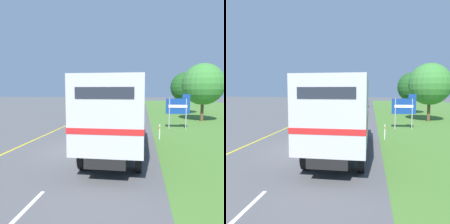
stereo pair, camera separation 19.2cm
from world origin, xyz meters
TOP-DOWN VIEW (x-y plane):
  - ground_plane at (0.00, 0.00)m, footprint 200.00×200.00m
  - grass_shoulder at (13.70, 22.42)m, footprint 20.00×76.21m
  - edge_line_yellow at (-3.70, 22.42)m, footprint 0.12×76.21m
  - centre_dash_nearest at (0.00, -6.02)m, footprint 0.12×2.60m
  - centre_dash_near at (0.00, 0.58)m, footprint 0.12×2.60m
  - centre_dash_mid_a at (0.00, 7.18)m, footprint 0.12×2.60m
  - centre_dash_mid_b at (0.00, 13.78)m, footprint 0.12×2.60m
  - centre_dash_far at (0.00, 20.38)m, footprint 0.12×2.60m
  - centre_dash_farthest at (0.00, 26.98)m, footprint 0.12×2.60m
  - horse_trailer_truck at (1.76, -0.29)m, footprint 2.52×8.09m
  - lead_car_white at (-1.80, 16.41)m, footprint 1.80×4.20m
  - lead_car_blue_ahead at (1.81, 32.61)m, footprint 1.80×3.87m
  - lead_car_silver_ahead at (-2.03, 50.48)m, footprint 1.80×3.91m
  - highway_sign at (5.79, 7.23)m, footprint 1.86×0.09m
  - roadside_tree_near at (8.92, 12.25)m, footprint 4.14×4.14m
  - roadside_tree_mid at (8.71, 20.13)m, footprint 4.01×4.01m
  - delineator_post at (4.04, 3.12)m, footprint 0.08×0.08m

SIDE VIEW (x-z plane):
  - ground_plane at x=0.00m, z-range 0.00..0.00m
  - edge_line_yellow at x=-3.70m, z-range 0.00..0.01m
  - centre_dash_nearest at x=0.00m, z-range 0.00..0.01m
  - centre_dash_near at x=0.00m, z-range 0.00..0.01m
  - centre_dash_mid_a at x=0.00m, z-range 0.00..0.01m
  - centre_dash_mid_b at x=0.00m, z-range 0.00..0.01m
  - centre_dash_far at x=0.00m, z-range 0.00..0.01m
  - centre_dash_farthest at x=0.00m, z-range 0.00..0.01m
  - grass_shoulder at x=13.70m, z-range 0.00..0.01m
  - delineator_post at x=4.04m, z-range 0.03..0.98m
  - lead_car_silver_ahead at x=-2.03m, z-range 0.00..2.02m
  - lead_car_white at x=-1.80m, z-range 0.00..2.04m
  - lead_car_blue_ahead at x=1.81m, z-range -0.01..2.05m
  - highway_sign at x=5.79m, z-range 0.36..3.15m
  - horse_trailer_truck at x=1.76m, z-range 0.20..3.79m
  - roadside_tree_mid at x=8.71m, z-range 0.77..6.36m
  - roadside_tree_near at x=8.92m, z-range 0.82..6.62m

